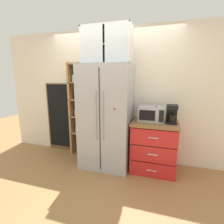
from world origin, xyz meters
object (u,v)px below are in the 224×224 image
refrigerator (107,117)px  mug_cream (155,120)px  microwave (151,114)px  chalkboard_menu (60,117)px  mug_sage (155,119)px  coffee_maker (172,114)px  bottle_amber (155,115)px

refrigerator → mug_cream: bearing=-0.9°
microwave → chalkboard_menu: bearing=173.4°
microwave → mug_sage: microwave is taller
mug_cream → chalkboard_menu: 2.13m
microwave → coffee_maker: 0.34m
chalkboard_menu → coffee_maker: bearing=-6.7°
mug_cream → refrigerator: bearing=179.1°
refrigerator → coffee_maker: 1.13m
mug_cream → mug_sage: size_ratio=0.85×
mug_cream → coffee_maker: bearing=15.3°
coffee_maker → microwave: bearing=172.8°
microwave → bottle_amber: bottle_amber is taller
mug_cream → bottle_amber: bottle_amber is taller
coffee_maker → mug_sage: coffee_maker is taller
microwave → chalkboard_menu: size_ratio=0.29×
mug_sage → bottle_amber: bottle_amber is taller
mug_cream → chalkboard_menu: (-2.09, 0.35, -0.18)m
coffee_maker → mug_cream: 0.29m
refrigerator → microwave: size_ratio=4.23×
mug_cream → mug_sage: mug_sage is taller
mug_sage → chalkboard_menu: (-2.09, 0.27, -0.18)m
mug_sage → bottle_amber: size_ratio=0.47×
coffee_maker → mug_cream: coffee_maker is taller
refrigerator → chalkboard_menu: (-1.23, 0.33, -0.17)m
refrigerator → coffee_maker: (1.12, 0.06, 0.11)m
refrigerator → mug_cream: refrigerator is taller
bottle_amber → chalkboard_menu: (-2.09, 0.26, -0.25)m
microwave → coffee_maker: bearing=-7.2°
mug_cream → mug_sage: 0.07m
refrigerator → bottle_amber: (0.86, 0.07, 0.07)m
coffee_maker → bottle_amber: 0.27m
mug_cream → bottle_amber: 0.11m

